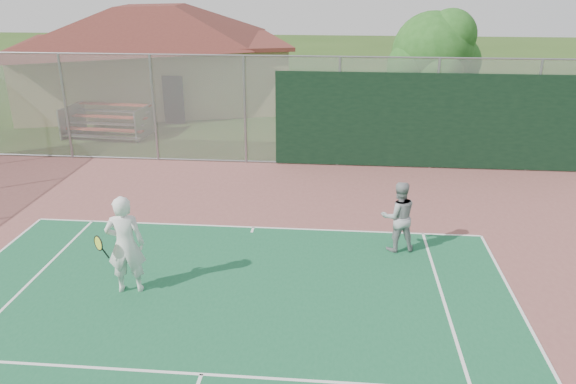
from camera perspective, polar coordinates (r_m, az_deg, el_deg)
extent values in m
cylinder|color=gray|center=(20.14, -21.66, 8.01)|extent=(0.08, 0.08, 3.50)
cylinder|color=gray|center=(19.00, -13.45, 8.20)|extent=(0.08, 0.08, 3.50)
cylinder|color=gray|center=(18.27, -4.40, 8.22)|extent=(0.08, 0.08, 3.50)
cylinder|color=gray|center=(18.03, 5.14, 8.02)|extent=(0.08, 0.08, 3.50)
cylinder|color=gray|center=(18.28, 14.67, 7.60)|extent=(0.08, 0.08, 3.50)
cylinder|color=gray|center=(19.01, 23.68, 7.01)|extent=(0.08, 0.08, 3.50)
cylinder|color=gray|center=(17.83, -1.29, 13.67)|extent=(20.00, 0.05, 0.05)
cylinder|color=gray|center=(18.59, -1.21, 3.07)|extent=(20.00, 0.05, 0.05)
cube|color=#999EA0|center=(18.14, -1.25, 8.18)|extent=(20.00, 0.02, 3.50)
cube|color=black|center=(18.28, 14.64, 6.96)|extent=(10.00, 0.04, 3.00)
cube|color=tan|center=(28.08, -13.22, 11.60)|extent=(13.07, 10.48, 2.85)
cube|color=brown|center=(27.89, -13.47, 14.58)|extent=(13.66, 11.07, 0.17)
pyramid|color=brown|center=(27.76, -13.78, 17.98)|extent=(14.37, 11.53, 1.71)
cube|color=black|center=(24.00, -11.55, 9.13)|extent=(0.85, 0.06, 1.99)
cube|color=#A33B25|center=(22.46, -18.23, 6.03)|extent=(3.15, 0.59, 0.05)
cube|color=#B2B5BA|center=(22.28, -18.42, 5.33)|extent=(3.15, 0.56, 0.04)
cube|color=#A33B25|center=(22.88, -17.79, 7.30)|extent=(3.15, 0.59, 0.05)
cube|color=#B2B5BA|center=(22.70, -17.97, 6.62)|extent=(3.15, 0.56, 0.04)
cube|color=#A33B25|center=(23.32, -17.36, 8.52)|extent=(3.15, 0.59, 0.05)
cube|color=#B2B5BA|center=(23.13, -17.54, 7.86)|extent=(3.15, 0.56, 0.04)
cube|color=#B2B5BA|center=(23.52, -21.06, 6.86)|extent=(0.24, 1.88, 1.15)
cube|color=#B2B5BA|center=(22.40, -14.26, 6.96)|extent=(0.24, 1.88, 1.15)
cylinder|color=#311F12|center=(21.62, 13.98, 8.36)|extent=(0.32, 0.32, 2.53)
sphere|color=#21561B|center=(21.29, 14.46, 13.57)|extent=(2.89, 2.89, 2.89)
sphere|color=#21561B|center=(21.74, 16.43, 12.56)|extent=(1.98, 1.98, 1.98)
sphere|color=#21561B|center=(20.89, 12.49, 12.35)|extent=(1.80, 1.80, 1.80)
sphere|color=#21561B|center=(20.60, 15.16, 11.74)|extent=(1.62, 1.62, 1.62)
sphere|color=#21561B|center=(21.98, 13.42, 13.40)|extent=(1.80, 1.80, 1.80)
sphere|color=#21561B|center=(21.14, 16.19, 15.09)|extent=(1.80, 1.80, 1.80)
imported|color=silver|center=(11.21, -16.18, -5.25)|extent=(0.80, 0.60, 1.99)
imported|color=#96999B|center=(12.68, 11.15, -2.54)|extent=(0.90, 0.76, 1.62)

